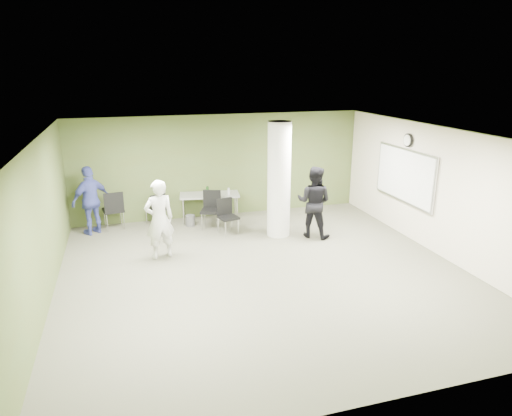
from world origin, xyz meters
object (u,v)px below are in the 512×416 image
object	(u,v)px
folding_table	(210,196)
man_blue	(91,200)
woman_white	(159,219)
man_black	(314,202)
chair_back_left	(114,207)

from	to	relation	value
folding_table	man_blue	distance (m)	2.99
woman_white	man_black	world-z (taller)	man_black
folding_table	woman_white	distance (m)	2.63
folding_table	man_black	xyz separation A→B (m)	(2.19, -1.89, 0.18)
woman_white	man_blue	bearing A→B (deg)	-66.17
folding_table	man_blue	world-z (taller)	man_blue
chair_back_left	folding_table	bearing A→B (deg)	170.09
folding_table	man_black	size ratio (longest dim) A/B	0.94
woman_white	chair_back_left	bearing A→B (deg)	-78.37
chair_back_left	man_black	world-z (taller)	man_black
folding_table	man_black	world-z (taller)	man_black
man_black	man_blue	bearing A→B (deg)	20.28
man_blue	man_black	bearing A→B (deg)	127.67
folding_table	chair_back_left	world-z (taller)	chair_back_left
man_black	man_blue	world-z (taller)	man_black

